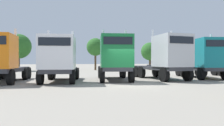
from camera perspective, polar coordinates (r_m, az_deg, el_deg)
ground at (r=13.89m, az=4.83°, el=-6.17°), size 200.00×200.00×0.00m
semi_truck_orange at (r=16.75m, az=-29.12°, el=1.10°), size 2.97×6.53×4.09m
semi_truck_white at (r=15.72m, az=-14.72°, el=1.24°), size 3.34×6.29×4.04m
semi_truck_green at (r=16.37m, az=0.88°, el=1.39°), size 3.47×6.70×4.22m
semi_truck_silver at (r=17.87m, az=15.38°, el=1.68°), size 2.91×6.52×4.36m
semi_truck_teal at (r=20.37m, az=25.06°, el=1.29°), size 3.51×6.31×4.22m
oak_far_left at (r=36.78m, az=-24.84°, el=4.29°), size 4.08×4.08×6.12m
oak_far_centre at (r=36.92m, az=-4.71°, el=4.49°), size 3.22×3.22×5.81m
oak_far_right at (r=37.83m, az=10.66°, el=3.22°), size 3.31×3.31×5.07m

